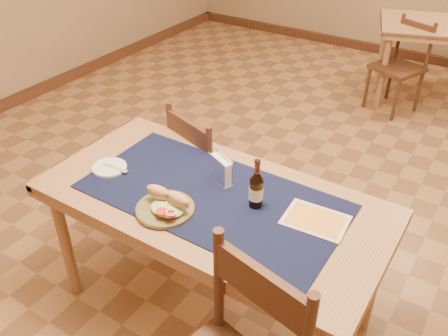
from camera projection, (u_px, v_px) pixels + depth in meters
The scene contains 12 objects.
room at pixel (300, 10), 2.35m from camera, with size 6.04×7.04×2.84m.
main_table at pixel (212, 210), 2.21m from camera, with size 1.60×0.80×0.75m.
placemat at pixel (212, 196), 2.16m from camera, with size 1.20×0.60×0.01m, color #0E1334.
baseboard at pixel (282, 219), 3.11m from camera, with size 6.00×7.00×0.10m.
chair_main_far at pixel (211, 172), 2.82m from camera, with size 0.52×0.52×0.90m.
chair_back_near at pixel (400, 65), 4.30m from camera, with size 0.50×0.50×0.83m.
sandwich_plate at pixel (166, 206), 2.05m from camera, with size 0.26×0.26×0.10m.
side_plate at pixel (109, 167), 2.33m from camera, with size 0.17×0.17×0.01m.
fork at pixel (117, 169), 2.31m from camera, with size 0.14×0.03×0.00m.
beer_bottle at pixel (256, 189), 2.05m from camera, with size 0.06×0.06×0.24m.
napkin_holder at pixel (220, 170), 2.22m from camera, with size 0.16×0.11×0.13m.
menu_card at pixel (316, 220), 2.01m from camera, with size 0.28×0.21×0.01m.
Camera 1 is at (0.97, -2.21, 2.07)m, focal length 38.00 mm.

